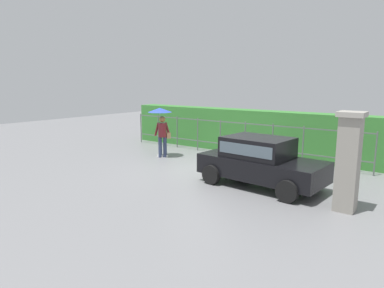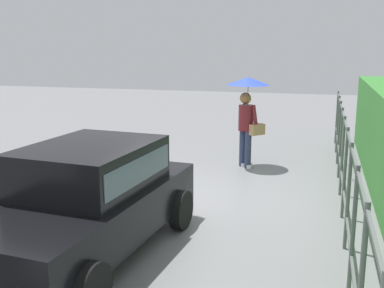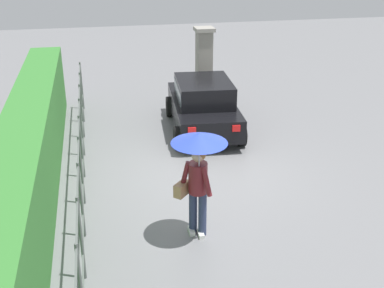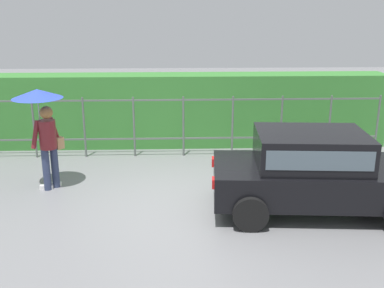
{
  "view_description": "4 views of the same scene",
  "coord_description": "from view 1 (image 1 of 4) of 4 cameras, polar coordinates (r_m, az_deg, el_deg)",
  "views": [
    {
      "loc": [
        6.83,
        -9.74,
        3.09
      ],
      "look_at": [
        -0.43,
        -0.07,
        0.91
      ],
      "focal_mm": 32.04,
      "sensor_mm": 36.0,
      "label": 1
    },
    {
      "loc": [
        7.61,
        2.41,
        2.74
      ],
      "look_at": [
        0.15,
        0.26,
        1.07
      ],
      "focal_mm": 42.77,
      "sensor_mm": 36.0,
      "label": 2
    },
    {
      "loc": [
        -10.07,
        2.41,
        5.13
      ],
      "look_at": [
        -0.25,
        0.37,
        0.79
      ],
      "focal_mm": 45.52,
      "sensor_mm": 36.0,
      "label": 3
    },
    {
      "loc": [
        -0.03,
        -8.09,
        3.58
      ],
      "look_at": [
        0.29,
        0.33,
        1.05
      ],
      "focal_mm": 42.68,
      "sensor_mm": 36.0,
      "label": 4
    }
  ],
  "objects": [
    {
      "name": "pedestrian",
      "position": [
        14.23,
        -5.13,
        3.77
      ],
      "size": [
        0.98,
        0.98,
        2.06
      ],
      "rotation": [
        0.0,
        0.0,
        2.4
      ],
      "color": "#2D3856",
      "rests_on": "ground"
    },
    {
      "name": "car",
      "position": [
        10.47,
        11.24,
        -2.58
      ],
      "size": [
        3.84,
        2.09,
        1.48
      ],
      "rotation": [
        0.0,
        0.0,
        -0.08
      ],
      "color": "black",
      "rests_on": "ground"
    },
    {
      "name": "fence_section",
      "position": [
        14.67,
        6.73,
        1.28
      ],
      "size": [
        10.99,
        0.05,
        1.5
      ],
      "color": "#59605B",
      "rests_on": "ground"
    },
    {
      "name": "gate_pillar",
      "position": [
        9.0,
        24.57,
        -2.57
      ],
      "size": [
        0.6,
        0.6,
        2.42
      ],
      "color": "gray",
      "rests_on": "ground"
    },
    {
      "name": "hedge_row",
      "position": [
        15.52,
        8.6,
        2.18
      ],
      "size": [
        11.94,
        0.9,
        1.9
      ],
      "primitive_type": "cube",
      "color": "#387F33",
      "rests_on": "ground"
    },
    {
      "name": "ground_plane",
      "position": [
        12.29,
        1.79,
        -4.35
      ],
      "size": [
        40.0,
        40.0,
        0.0
      ],
      "primitive_type": "plane",
      "color": "slate"
    }
  ]
}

